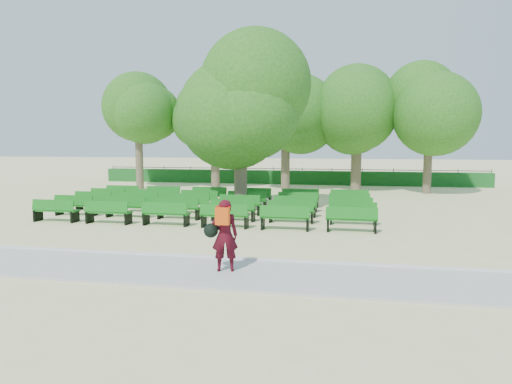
{
  "coord_description": "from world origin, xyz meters",
  "views": [
    {
      "loc": [
        3.63,
        -16.75,
        2.89
      ],
      "look_at": [
        0.67,
        -1.0,
        1.1
      ],
      "focal_mm": 32.0,
      "sensor_mm": 36.0,
      "label": 1
    }
  ],
  "objects": [
    {
      "name": "paving",
      "position": [
        0.0,
        -7.4,
        0.03
      ],
      "size": [
        30.0,
        2.2,
        0.06
      ],
      "primitive_type": "cube",
      "color": "#AFAFAA",
      "rests_on": "ground"
    },
    {
      "name": "tree_line",
      "position": [
        0.0,
        10.0,
        0.0
      ],
      "size": [
        21.8,
        6.8,
        7.04
      ],
      "primitive_type": null,
      "color": "#2C6A1C",
      "rests_on": "ground"
    },
    {
      "name": "tree_among",
      "position": [
        -0.48,
        1.62,
        4.39
      ],
      "size": [
        4.39,
        4.39,
        6.4
      ],
      "color": "brown",
      "rests_on": "ground"
    },
    {
      "name": "bench_array",
      "position": [
        -1.25,
        0.59,
        0.08
      ],
      "size": [
        1.65,
        0.61,
        1.02
      ],
      "rotation": [
        0.0,
        0.0,
        -0.06
      ],
      "color": "#126915",
      "rests_on": "ground"
    },
    {
      "name": "fence",
      "position": [
        0.0,
        14.4,
        0.0
      ],
      "size": [
        26.0,
        0.1,
        1.02
      ],
      "primitive_type": null,
      "color": "black",
      "rests_on": "ground"
    },
    {
      "name": "person",
      "position": [
        1.14,
        -7.31,
        0.88
      ],
      "size": [
        0.78,
        0.51,
        1.58
      ],
      "rotation": [
        0.0,
        0.0,
        3.4
      ],
      "color": "#3E0812",
      "rests_on": "ground"
    },
    {
      "name": "hedge",
      "position": [
        0.0,
        14.0,
        0.45
      ],
      "size": [
        26.0,
        0.7,
        0.9
      ],
      "primitive_type": "cube",
      "color": "#16561D",
      "rests_on": "ground"
    },
    {
      "name": "ground",
      "position": [
        0.0,
        0.0,
        0.0
      ],
      "size": [
        120.0,
        120.0,
        0.0
      ],
      "primitive_type": "plane",
      "color": "beige"
    },
    {
      "name": "curb",
      "position": [
        0.0,
        -6.25,
        0.05
      ],
      "size": [
        30.0,
        0.12,
        0.1
      ],
      "primitive_type": "cube",
      "color": "silver",
      "rests_on": "ground"
    }
  ]
}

